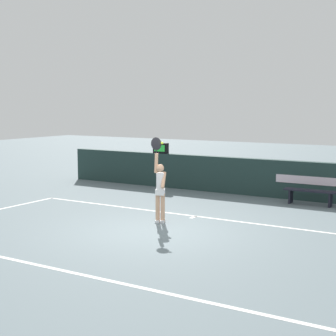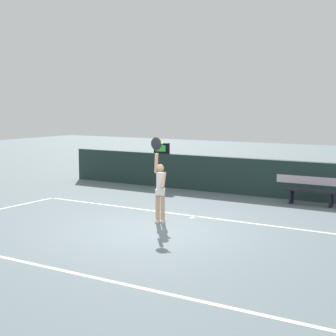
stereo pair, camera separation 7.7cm
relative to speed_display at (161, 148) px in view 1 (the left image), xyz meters
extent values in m
plane|color=slate|center=(3.71, -6.14, -1.48)|extent=(60.00, 60.00, 0.00)
cube|color=white|center=(3.71, -4.06, -1.48)|extent=(11.05, 0.11, 0.00)
cube|color=white|center=(3.71, -9.65, -1.48)|extent=(11.05, 0.11, 0.00)
cube|color=white|center=(3.71, -4.21, -1.48)|extent=(0.11, 0.30, 0.00)
cube|color=#1E3432|center=(3.71, 0.00, -0.84)|extent=(15.52, 0.30, 1.28)
cube|color=silver|center=(6.45, -0.15, -0.79)|extent=(3.59, 0.01, 0.26)
cube|color=black|center=(0.00, 0.00, 0.00)|extent=(0.60, 0.19, 0.40)
cube|color=#33E54C|center=(0.00, -0.10, 0.00)|extent=(0.47, 0.01, 0.25)
cylinder|color=tan|center=(3.32, -5.20, -1.09)|extent=(0.11, 0.11, 0.78)
cylinder|color=tan|center=(3.19, -5.25, -1.09)|extent=(0.11, 0.11, 0.78)
cube|color=white|center=(3.32, -5.22, -1.45)|extent=(0.18, 0.26, 0.07)
cube|color=white|center=(3.19, -5.27, -1.45)|extent=(0.18, 0.26, 0.07)
cylinder|color=white|center=(3.25, -5.22, -0.42)|extent=(0.21, 0.21, 0.55)
cube|color=white|center=(3.25, -5.22, -0.66)|extent=(0.29, 0.27, 0.16)
sphere|color=tan|center=(3.25, -5.22, -0.02)|extent=(0.21, 0.21, 0.21)
cylinder|color=tan|center=(3.15, -5.26, 0.11)|extent=(0.14, 0.13, 0.53)
cylinder|color=tan|center=(3.37, -5.24, -0.33)|extent=(0.22, 0.38, 0.42)
ellipsoid|color=black|center=(3.15, -5.26, 0.63)|extent=(0.31, 0.14, 0.37)
cylinder|color=black|center=(3.15, -5.26, 0.44)|extent=(0.03, 0.03, 0.18)
sphere|color=#C7E02B|center=(3.33, -5.25, 0.65)|extent=(0.07, 0.07, 0.07)
cube|color=black|center=(5.99, -0.74, -1.03)|extent=(1.64, 0.36, 0.05)
cube|color=black|center=(5.37, -0.74, -1.25)|extent=(0.06, 0.32, 0.46)
cube|color=black|center=(6.62, -0.74, -1.25)|extent=(0.06, 0.32, 0.46)
camera|label=1|loc=(10.52, -16.78, 1.65)|focal=55.63mm
camera|label=2|loc=(10.59, -16.74, 1.65)|focal=55.63mm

